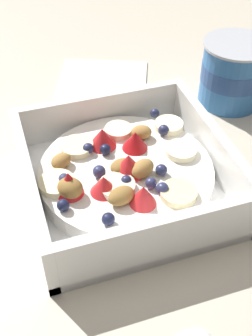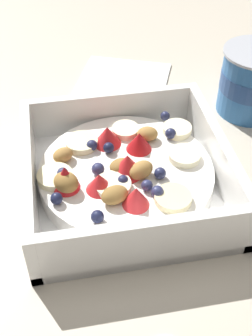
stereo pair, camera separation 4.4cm
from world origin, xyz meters
TOP-DOWN VIEW (x-y plane):
  - ground_plane at (0.00, 0.00)m, footprint 2.40×2.40m
  - fruit_bowl at (0.02, -0.00)m, footprint 0.20×0.20m
  - folded_napkin at (-0.19, 0.03)m, footprint 0.16×0.16m

SIDE VIEW (x-z plane):
  - ground_plane at x=0.00m, z-range 0.00..0.00m
  - folded_napkin at x=-0.19m, z-range 0.00..0.01m
  - fruit_bowl at x=0.02m, z-range -0.01..0.05m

